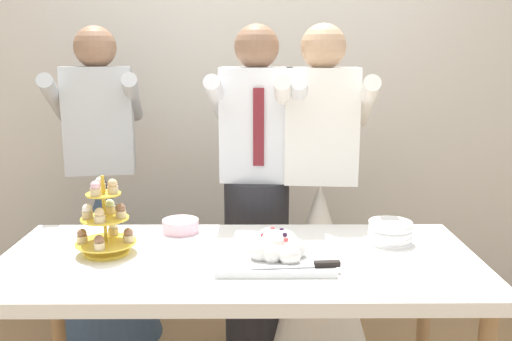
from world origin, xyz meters
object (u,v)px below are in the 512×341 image
main_cake_tray (275,251)px  person_groom (257,213)px  cupcake_stand (105,224)px  plate_stack (390,232)px  person_guest (106,233)px  person_bride (319,248)px  dessert_table (239,275)px  round_cake (181,228)px

main_cake_tray → person_groom: bearing=95.0°
cupcake_stand → plate_stack: cupcake_stand is taller
main_cake_tray → person_guest: bearing=133.7°
person_bride → person_guest: same height
main_cake_tray → person_bride: person_bride is taller
dessert_table → main_cake_tray: 0.19m
plate_stack → person_bride: (-0.23, 0.47, -0.24)m
dessert_table → person_groom: person_groom is taller
cupcake_stand → person_groom: size_ratio=0.18×
plate_stack → person_groom: (-0.53, 0.52, -0.07)m
main_cake_tray → person_bride: (0.24, 0.68, -0.23)m
cupcake_stand → person_groom: person_groom is taller
round_cake → person_bride: person_bride is taller
main_cake_tray → dessert_table: bearing=159.4°
plate_stack → person_bride: person_bride is taller
cupcake_stand → person_guest: bearing=105.4°
dessert_table → person_guest: (-0.73, 0.86, -0.12)m
person_groom → dessert_table: bearing=-96.1°
round_cake → person_groom: (0.32, 0.40, -0.05)m
plate_stack → person_guest: bearing=152.4°
dessert_table → round_cake: (-0.25, 0.27, 0.10)m
person_groom → person_guest: same height
cupcake_stand → person_guest: size_ratio=0.18×
cupcake_stand → round_cake: (0.25, 0.23, -0.09)m
main_cake_tray → person_groom: person_groom is taller
cupcake_stand → plate_stack: bearing=6.2°
plate_stack → person_guest: (-1.34, 0.70, -0.24)m
cupcake_stand → main_cake_tray: cupcake_stand is taller
cupcake_stand → person_guest: (-0.23, 0.82, -0.31)m
dessert_table → plate_stack: 0.64m
main_cake_tray → plate_stack: main_cake_tray is taller
plate_stack → person_guest: 1.53m
cupcake_stand → person_bride: size_ratio=0.18×
dessert_table → cupcake_stand: (-0.50, 0.04, 0.19)m
round_cake → person_bride: bearing=29.5°
plate_stack → round_cake: (-0.86, 0.11, -0.02)m
dessert_table → main_cake_tray: main_cake_tray is taller
person_groom → person_bride: same height
main_cake_tray → person_groom: (-0.06, 0.72, -0.07)m
plate_stack → person_guest: size_ratio=0.11×
main_cake_tray → round_cake: main_cake_tray is taller
main_cake_tray → person_guest: (-0.87, 0.91, -0.23)m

